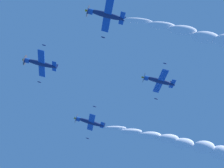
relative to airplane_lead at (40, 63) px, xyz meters
name	(u,v)px	position (x,y,z in m)	size (l,w,h in m)	color
airplane_lead	(40,63)	(0.00, 0.00, 0.00)	(7.91, 8.52, 3.68)	navy
airplane_left_wingman	(105,15)	(10.71, -15.93, -2.67)	(7.91, 8.39, 3.99)	navy
airplane_right_wingman	(89,122)	(14.39, 12.77, -1.16)	(7.91, 8.29, 4.28)	navy
airplane_slot_tail	(158,81)	(26.81, -2.95, -0.22)	(7.91, 8.40, 3.94)	navy
smoke_trail_right_wingman	(216,151)	(45.43, 8.94, -6.23)	(40.03, 7.56, 9.50)	white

